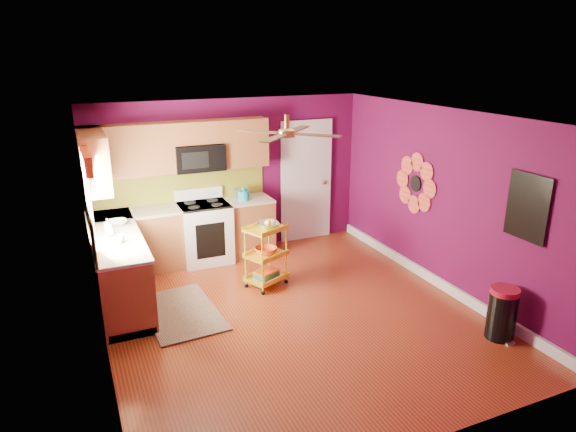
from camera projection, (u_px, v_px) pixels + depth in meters
name	position (u px, v px, depth m)	size (l,w,h in m)	color
ground	(293.00, 314.00, 6.54)	(5.00, 5.00, 0.00)	maroon
room_envelope	(296.00, 190.00, 6.05)	(4.54, 5.04, 2.52)	#570A3D
lower_cabinets	(158.00, 250.00, 7.47)	(2.81, 2.31, 0.94)	brown
electric_range	(205.00, 232.00, 8.07)	(0.76, 0.66, 1.13)	white
upper_cabinetry	(154.00, 153.00, 7.40)	(2.80, 2.30, 1.26)	brown
left_window	(87.00, 181.00, 6.07)	(0.08, 1.35, 1.08)	white
panel_door	(306.00, 182.00, 8.89)	(0.95, 0.11, 2.15)	white
right_wall_art	(461.00, 193.00, 6.65)	(0.04, 2.74, 1.04)	black
ceiling_fan	(287.00, 132.00, 6.01)	(1.01, 1.01, 0.26)	#BF8C3F
shag_rug	(181.00, 312.00, 6.57)	(0.86, 1.41, 0.02)	black
rolling_cart	(266.00, 253.00, 7.19)	(0.65, 0.58, 0.98)	yellow
trash_can	(502.00, 313.00, 5.92)	(0.34, 0.36, 0.63)	black
teal_kettle	(244.00, 195.00, 8.11)	(0.18, 0.18, 0.21)	teal
toaster	(241.00, 194.00, 8.17)	(0.22, 0.15, 0.18)	beige
soap_bottle_a	(108.00, 226.00, 6.65)	(0.09, 0.09, 0.20)	#EA3F72
soap_bottle_b	(110.00, 230.00, 6.55)	(0.12, 0.12, 0.15)	white
counter_dish	(117.00, 223.00, 6.97)	(0.26, 0.26, 0.07)	white
counter_cup	(119.00, 239.00, 6.32)	(0.13, 0.13, 0.10)	white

